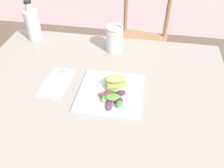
# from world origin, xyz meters

# --- Properties ---
(dining_table) EXTENTS (1.18, 0.91, 0.74)m
(dining_table) POSITION_xyz_m (-0.01, 0.12, 0.61)
(dining_table) COLOR gray
(dining_table) RESTS_ON ground
(chair_wooden_far) EXTENTS (0.45, 0.45, 0.87)m
(chair_wooden_far) POSITION_xyz_m (0.14, 1.05, 0.45)
(chair_wooden_far) COLOR #8E6642
(chair_wooden_far) RESTS_ON ground
(plate_lunch) EXTENTS (0.27, 0.27, 0.01)m
(plate_lunch) POSITION_xyz_m (0.06, 0.09, 0.74)
(plate_lunch) COLOR silver
(plate_lunch) RESTS_ON dining_table
(sandwich_half_front) EXTENTS (0.10, 0.09, 0.06)m
(sandwich_half_front) POSITION_xyz_m (0.07, 0.14, 0.78)
(sandwich_half_front) COLOR tan
(sandwich_half_front) RESTS_ON plate_lunch
(salad_mixed_greens) EXTENTS (0.12, 0.14, 0.03)m
(salad_mixed_greens) POSITION_xyz_m (0.07, 0.05, 0.76)
(salad_mixed_greens) COLOR #4C2338
(salad_mixed_greens) RESTS_ON plate_lunch
(napkin_folded) EXTENTS (0.11, 0.21, 0.00)m
(napkin_folded) POSITION_xyz_m (-0.19, 0.12, 0.74)
(napkin_folded) COLOR silver
(napkin_folded) RESTS_ON dining_table
(fork_on_napkin) EXTENTS (0.03, 0.19, 0.00)m
(fork_on_napkin) POSITION_xyz_m (-0.19, 0.14, 0.75)
(fork_on_napkin) COLOR silver
(fork_on_napkin) RESTS_ON napkin_folded
(bottle_cold_brew) EXTENTS (0.08, 0.08, 0.22)m
(bottle_cold_brew) POSITION_xyz_m (-0.45, 0.48, 0.82)
(bottle_cold_brew) COLOR black
(bottle_cold_brew) RESTS_ON dining_table
(mason_jar_iced_tea) EXTENTS (0.09, 0.09, 0.14)m
(mason_jar_iced_tea) POSITION_xyz_m (0.02, 0.44, 0.80)
(mason_jar_iced_tea) COLOR gold
(mason_jar_iced_tea) RESTS_ON dining_table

